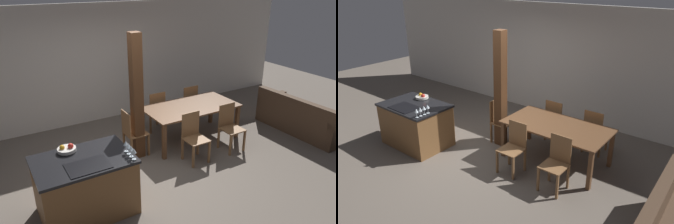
% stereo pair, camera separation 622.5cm
% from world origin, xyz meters
% --- Properties ---
extents(ground_plane, '(16.00, 16.00, 0.00)m').
position_xyz_m(ground_plane, '(0.00, 0.00, 0.00)').
color(ground_plane, '#665B51').
extents(wall_back, '(11.20, 0.08, 2.70)m').
position_xyz_m(wall_back, '(0.00, 2.67, 1.35)').
color(wall_back, silver).
rests_on(wall_back, ground_plane).
extents(kitchen_island, '(1.34, 0.94, 0.89)m').
position_xyz_m(kitchen_island, '(-1.19, -0.50, 0.44)').
color(kitchen_island, brown).
rests_on(kitchen_island, ground_plane).
extents(fruit_bowl, '(0.26, 0.26, 0.12)m').
position_xyz_m(fruit_bowl, '(-1.32, -0.19, 0.93)').
color(fruit_bowl, silver).
rests_on(fruit_bowl, kitchen_island).
extents(wine_glass_near, '(0.07, 0.07, 0.17)m').
position_xyz_m(wine_glass_near, '(-0.60, -0.89, 1.02)').
color(wine_glass_near, silver).
rests_on(wine_glass_near, kitchen_island).
extents(wine_glass_middle, '(0.07, 0.07, 0.17)m').
position_xyz_m(wine_glass_middle, '(-0.60, -0.81, 1.02)').
color(wine_glass_middle, silver).
rests_on(wine_glass_middle, kitchen_island).
extents(wine_glass_far, '(0.07, 0.07, 0.17)m').
position_xyz_m(wine_glass_far, '(-0.60, -0.72, 1.02)').
color(wine_glass_far, silver).
rests_on(wine_glass_far, kitchen_island).
extents(wine_glass_end, '(0.07, 0.07, 0.17)m').
position_xyz_m(wine_glass_end, '(-0.60, -0.64, 1.02)').
color(wine_glass_end, silver).
rests_on(wine_glass_end, kitchen_island).
extents(dining_table, '(1.92, 1.02, 0.75)m').
position_xyz_m(dining_table, '(1.42, 0.66, 0.66)').
color(dining_table, brown).
rests_on(dining_table, ground_plane).
extents(dining_chair_near_left, '(0.40, 0.40, 0.92)m').
position_xyz_m(dining_chair_near_left, '(0.99, -0.08, 0.48)').
color(dining_chair_near_left, brown).
rests_on(dining_chair_near_left, ground_plane).
extents(dining_chair_near_right, '(0.40, 0.40, 0.92)m').
position_xyz_m(dining_chair_near_right, '(1.85, -0.08, 0.48)').
color(dining_chair_near_right, brown).
rests_on(dining_chair_near_right, ground_plane).
extents(dining_chair_far_left, '(0.40, 0.40, 0.92)m').
position_xyz_m(dining_chair_far_left, '(0.99, 1.40, 0.48)').
color(dining_chair_far_left, brown).
rests_on(dining_chair_far_left, ground_plane).
extents(dining_chair_far_right, '(0.40, 0.40, 0.92)m').
position_xyz_m(dining_chair_far_right, '(1.85, 1.40, 0.48)').
color(dining_chair_far_right, brown).
rests_on(dining_chair_far_right, ground_plane).
extents(dining_chair_head_end, '(0.40, 0.40, 0.92)m').
position_xyz_m(dining_chair_head_end, '(0.09, 0.66, 0.48)').
color(dining_chair_head_end, brown).
rests_on(dining_chair_head_end, ground_plane).
extents(timber_post, '(0.19, 0.19, 2.35)m').
position_xyz_m(timber_post, '(0.17, 0.57, 1.18)').
color(timber_post, '#4C2D19').
rests_on(timber_post, ground_plane).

